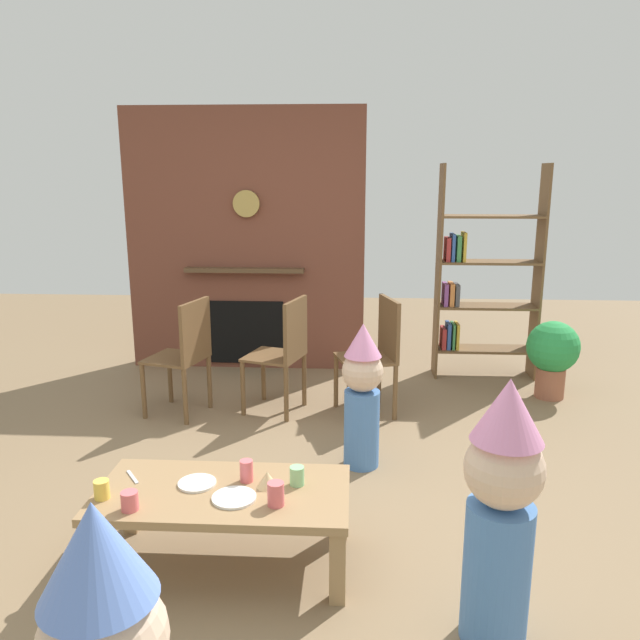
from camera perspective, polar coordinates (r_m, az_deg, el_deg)
The scene contains 19 objects.
ground_plane at distance 3.61m, azimuth -2.86°, elevation -16.82°, with size 12.00×12.00×0.00m, color #846B4C.
brick_fireplace_feature at distance 5.82m, azimuth -6.84°, elevation 7.16°, with size 2.20×0.28×2.40m.
bookshelf at distance 5.69m, azimuth 14.40°, elevation 3.43°, with size 0.90×0.28×1.90m.
coffee_table at distance 3.03m, azimuth -8.94°, elevation -16.21°, with size 1.17×0.58×0.38m.
paper_cup_near_left at distance 2.99m, azimuth -2.14°, elevation -14.19°, with size 0.07×0.07×0.09m, color #8CD18C.
paper_cup_near_right at distance 3.04m, azimuth -6.81°, elevation -13.67°, with size 0.06×0.06×0.11m, color #E5666B.
paper_cup_center at distance 2.92m, azimuth -17.18°, elevation -15.68°, with size 0.08×0.08×0.09m, color #E5666B.
paper_cup_far_left at distance 3.05m, azimuth -19.52°, elevation -14.54°, with size 0.07×0.07×0.09m, color #F2CC4C.
paper_cup_far_right at distance 2.83m, azimuth -4.10°, elevation -15.74°, with size 0.07×0.07×0.11m, color #E5666B.
paper_plate_front at distance 2.92m, azimuth -7.95°, elevation -15.94°, with size 0.20×0.20×0.01m, color white.
paper_plate_rear at distance 3.07m, azimuth -11.29°, elevation -14.57°, with size 0.18×0.18×0.01m, color white.
birthday_cake_slice at distance 2.99m, azimuth -4.90°, elevation -14.44°, with size 0.10×0.10×0.08m, color #EAC68C.
table_fork at distance 3.20m, azimuth -16.94°, elevation -13.70°, with size 0.15×0.02×0.01m, color silver.
child_in_pink at distance 2.55m, azimuth 16.41°, elevation -16.25°, with size 0.30×0.30×1.09m.
child_by_the_chairs at distance 3.86m, azimuth 3.92°, elevation -6.66°, with size 0.26×0.26×0.93m.
dining_chair_left at distance 4.77m, azimuth -12.31°, elevation -2.78°, with size 0.50×0.50×0.90m.
dining_chair_middle at distance 4.72m, azimuth -3.30°, elevation -2.66°, with size 0.50×0.50×0.90m.
dining_chair_right at distance 4.72m, azimuth 5.29°, elevation -2.69°, with size 0.50×0.50×0.90m.
potted_plant_tall at distance 5.40m, azimuth 20.70°, elevation -2.82°, with size 0.42×0.42×0.65m.
Camera 1 is at (0.35, -3.10, 1.81)m, focal length 34.63 mm.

